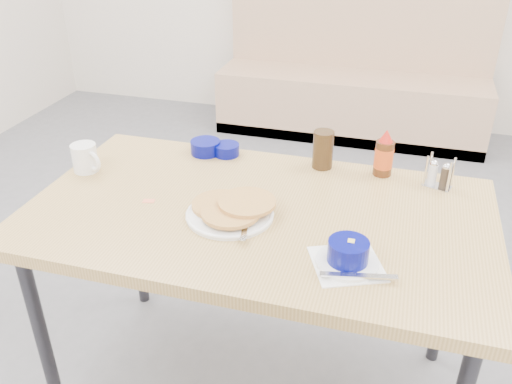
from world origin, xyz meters
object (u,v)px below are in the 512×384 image
(dining_table, at_px, (258,227))
(pancake_plate, at_px, (231,210))
(amber_tumbler, at_px, (323,149))
(butter_bowl, at_px, (206,147))
(coffee_mug, at_px, (85,158))
(creamer_bowl, at_px, (227,150))
(syrup_bottle, at_px, (384,156))
(grits_setting, at_px, (348,255))
(booth_bench, at_px, (353,85))
(condiment_caddy, at_px, (438,176))

(dining_table, bearing_deg, pancake_plate, -140.73)
(dining_table, xyz_separation_m, amber_tumbler, (0.13, 0.34, 0.13))
(butter_bowl, bearing_deg, coffee_mug, -144.37)
(creamer_bowl, xyz_separation_m, amber_tumbler, (0.35, 0.00, 0.05))
(pancake_plate, relative_size, butter_bowl, 2.45)
(syrup_bottle, bearing_deg, coffee_mug, -165.44)
(pancake_plate, distance_m, syrup_bottle, 0.57)
(grits_setting, xyz_separation_m, syrup_bottle, (0.04, 0.54, 0.04))
(pancake_plate, bearing_deg, grits_setting, -21.81)
(butter_bowl, relative_size, amber_tumbler, 0.82)
(pancake_plate, xyz_separation_m, syrup_bottle, (0.41, 0.39, 0.05))
(pancake_plate, distance_m, butter_bowl, 0.45)
(booth_bench, height_order, coffee_mug, booth_bench)
(grits_setting, distance_m, creamer_bowl, 0.74)
(booth_bench, bearing_deg, pancake_plate, -91.48)
(booth_bench, height_order, pancake_plate, booth_bench)
(booth_bench, relative_size, grits_setting, 7.71)
(booth_bench, height_order, dining_table, booth_bench)
(pancake_plate, xyz_separation_m, creamer_bowl, (-0.15, 0.39, 0.00))
(syrup_bottle, bearing_deg, creamer_bowl, 180.00)
(dining_table, xyz_separation_m, syrup_bottle, (0.34, 0.34, 0.13))
(amber_tumbler, bearing_deg, grits_setting, -73.37)
(pancake_plate, bearing_deg, coffee_mug, 166.07)
(booth_bench, xyz_separation_m, pancake_plate, (-0.07, -2.59, 0.43))
(booth_bench, xyz_separation_m, butter_bowl, (-0.29, -2.20, 0.43))
(dining_table, bearing_deg, butter_bowl, 131.61)
(pancake_plate, xyz_separation_m, coffee_mug, (-0.57, 0.14, 0.03))
(creamer_bowl, bearing_deg, grits_setting, -46.51)
(coffee_mug, relative_size, grits_setting, 0.49)
(dining_table, xyz_separation_m, creamer_bowl, (-0.22, 0.34, 0.08))
(grits_setting, bearing_deg, condiment_caddy, 65.96)
(booth_bench, relative_size, pancake_plate, 7.14)
(creamer_bowl, bearing_deg, butter_bowl, -173.79)
(coffee_mug, relative_size, amber_tumbler, 0.91)
(grits_setting, relative_size, condiment_caddy, 2.31)
(pancake_plate, relative_size, creamer_bowl, 2.89)
(creamer_bowl, bearing_deg, amber_tumbler, 0.00)
(dining_table, relative_size, syrup_bottle, 8.56)
(dining_table, bearing_deg, coffee_mug, 172.26)
(dining_table, height_order, grits_setting, grits_setting)
(dining_table, bearing_deg, creamer_bowl, 122.43)
(pancake_plate, bearing_deg, creamer_bowl, 110.70)
(syrup_bottle, bearing_deg, butter_bowl, -179.23)
(pancake_plate, relative_size, amber_tumbler, 2.00)
(amber_tumbler, relative_size, condiment_caddy, 1.25)
(amber_tumbler, bearing_deg, pancake_plate, -117.07)
(grits_setting, relative_size, syrup_bottle, 1.51)
(coffee_mug, distance_m, grits_setting, 0.98)
(booth_bench, xyz_separation_m, grits_setting, (0.30, -2.73, 0.44))
(dining_table, xyz_separation_m, pancake_plate, (-0.07, -0.05, 0.08))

